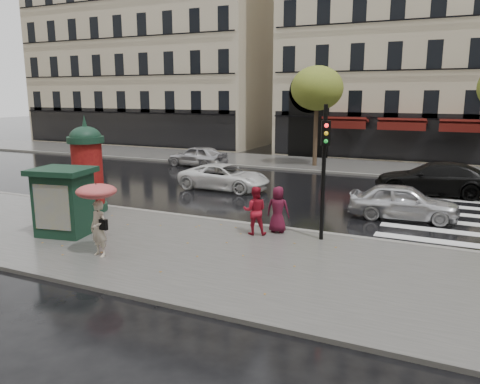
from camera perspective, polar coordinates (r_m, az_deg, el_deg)
The scene contains 19 objects.
ground at distance 14.80m, azimuth -2.88°, elevation -7.22°, with size 160.00×160.00×0.00m, color black.
near_sidewalk at distance 14.36m, azimuth -3.82°, elevation -7.58°, with size 90.00×7.00×0.12m, color #474744.
far_sidewalk at distance 32.39m, azimuth 12.96°, elevation 3.09°, with size 90.00×6.00×0.12m, color #474744.
near_kerb at distance 17.36m, azimuth 1.73°, elevation -4.06°, with size 90.00×0.25×0.14m, color slate.
far_kerb at distance 29.49m, azimuth 11.73°, elevation 2.33°, with size 90.00×0.25×0.14m, color slate.
zebra_crossing at distance 22.49m, azimuth 22.88°, elevation -1.48°, with size 3.60×11.75×0.01m, color silver.
bldg_far_corner at distance 42.86m, azimuth 25.39°, elevation 19.48°, with size 26.00×14.00×22.90m.
bldg_far_left at distance 51.49m, azimuth -9.56°, elevation 18.95°, with size 24.00×14.00×22.90m.
tree_far_left at distance 31.54m, azimuth 9.37°, elevation 12.33°, with size 3.40×3.40×6.64m.
woman_umbrella at distance 14.23m, azimuth -16.99°, elevation -1.82°, with size 1.16×1.16×2.24m.
woman_red at distance 15.89m, azimuth 1.83°, elevation -2.28°, with size 0.81×0.63×1.67m, color maroon.
man_burgundy at distance 16.20m, azimuth 4.64°, elevation -2.13°, with size 0.79×0.51×1.62m, color #4D0F22.
morris_column at distance 19.92m, azimuth -18.12°, elevation 3.06°, with size 1.45×1.45×3.90m.
traffic_light at distance 15.13m, azimuth 10.23°, elevation 3.90°, with size 0.33×0.43×4.40m.
newsstand at distance 16.89m, azimuth -20.67°, elevation -1.00°, with size 2.15×1.91×2.29m.
car_silver at distance 19.39m, azimuth 19.27°, elevation -1.11°, with size 1.66×4.13×1.41m, color silver.
car_white at distance 24.02m, azimuth -1.90°, elevation 1.84°, with size 2.17×4.71×1.31m, color white.
car_black at distance 24.64m, azimuth 22.57°, elevation 1.53°, with size 2.24×5.52×1.60m, color black.
car_far_silver at distance 31.87m, azimuth -5.23°, elevation 4.40°, with size 1.69×4.21×1.43m, color #BBBBC0.
Camera 1 is at (6.54, -12.36, 4.84)m, focal length 35.00 mm.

